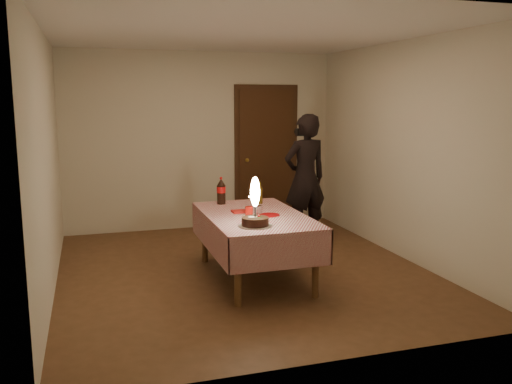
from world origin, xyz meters
TOP-DOWN VIEW (x-y plane):
  - ground at (0.00, 0.00)m, footprint 4.00×4.50m
  - room_shell at (0.03, 0.08)m, footprint 4.04×4.54m
  - dining_table at (0.05, -0.26)m, footprint 1.02×1.72m
  - birthday_cake at (-0.10, -0.77)m, footprint 0.33×0.33m
  - red_plate at (0.18, -0.35)m, footprint 0.22×0.22m
  - red_cup at (-0.03, -0.32)m, footprint 0.08×0.08m
  - clear_cup at (0.10, -0.25)m, footprint 0.07×0.07m
  - napkin_stack at (-0.08, -0.12)m, footprint 0.15×0.15m
  - cola_bottle at (-0.15, 0.41)m, footprint 0.10×0.10m
  - amber_bottle_right at (0.29, 0.30)m, footprint 0.06×0.06m
  - photographer at (1.17, 1.07)m, footprint 0.68×0.50m

SIDE VIEW (x-z plane):
  - ground at x=0.00m, z-range -0.01..0.01m
  - dining_table at x=0.05m, z-range 0.26..0.96m
  - red_plate at x=0.18m, z-range 0.70..0.71m
  - napkin_stack at x=-0.08m, z-range 0.70..0.72m
  - clear_cup at x=0.10m, z-range 0.70..0.79m
  - red_cup at x=-0.03m, z-range 0.70..0.80m
  - amber_bottle_right at x=0.29m, z-range 0.69..0.95m
  - birthday_cake at x=-0.10m, z-range 0.59..1.06m
  - cola_bottle at x=-0.15m, z-range 0.70..1.01m
  - photographer at x=1.17m, z-range 0.00..1.72m
  - room_shell at x=0.03m, z-range 0.34..2.96m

